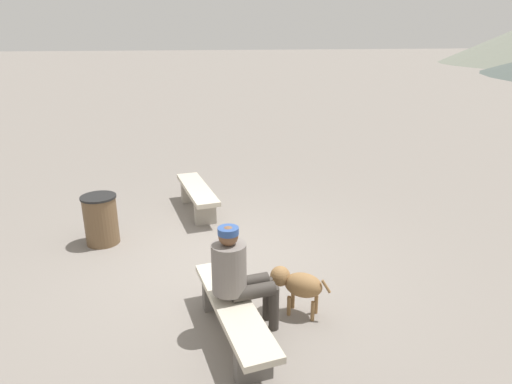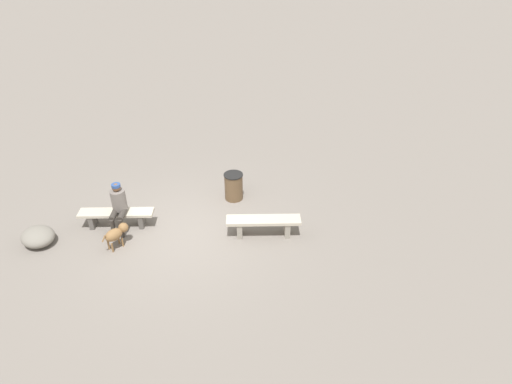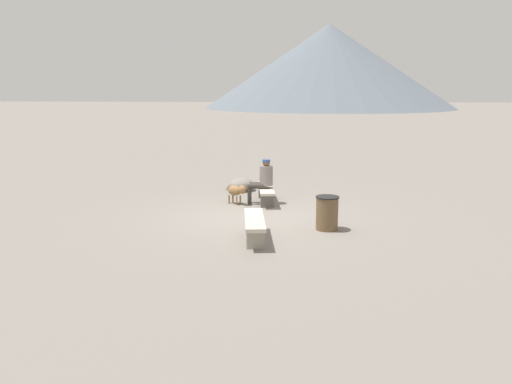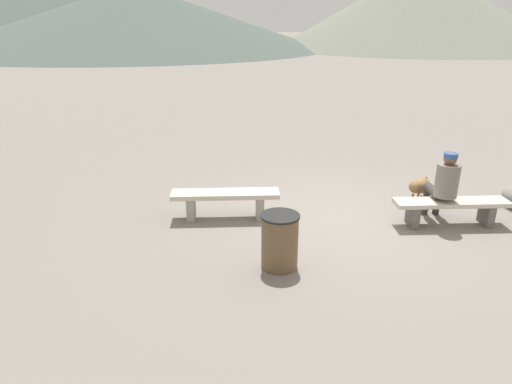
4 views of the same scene
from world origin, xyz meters
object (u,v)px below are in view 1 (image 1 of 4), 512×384
at_px(bench_left, 197,194).
at_px(bench_right, 234,313).
at_px(trash_bin, 101,220).
at_px(dog, 297,283).
at_px(seated_person, 238,272).

xyz_separation_m(bench_left, bench_right, (3.66, -0.03, -0.03)).
bearing_deg(bench_right, trash_bin, -157.28).
height_order(bench_right, trash_bin, trash_bin).
relative_size(dog, trash_bin, 0.80).
xyz_separation_m(dog, trash_bin, (-2.42, -2.31, 0.00)).
bearing_deg(bench_left, trash_bin, -65.46).
xyz_separation_m(seated_person, dog, (-0.16, 0.71, -0.32)).
xyz_separation_m(bench_left, seated_person, (3.52, 0.05, 0.36)).
bearing_deg(seated_person, bench_right, -34.54).
bearing_deg(bench_left, dog, 6.15).
bearing_deg(trash_bin, bench_right, 29.28).
distance_m(bench_right, dog, 0.84).
bearing_deg(bench_left, seated_person, -5.71).
bearing_deg(bench_right, seated_person, 144.39).
distance_m(seated_person, dog, 0.79).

